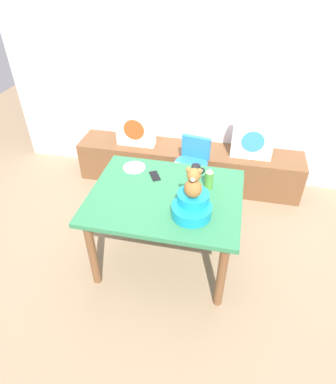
{
  "coord_description": "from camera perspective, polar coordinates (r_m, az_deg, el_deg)",
  "views": [
    {
      "loc": [
        0.46,
        -2.04,
        2.39
      ],
      "look_at": [
        0.0,
        0.1,
        0.69
      ],
      "focal_mm": 30.85,
      "sensor_mm": 36.0,
      "label": 1
    }
  ],
  "objects": [
    {
      "name": "ground_plane",
      "position": [
        3.18,
        -0.39,
        -10.98
      ],
      "size": [
        8.0,
        8.0,
        0.0
      ],
      "primitive_type": "plane",
      "color": "#8C7256"
    },
    {
      "name": "back_wall",
      "position": [
        3.74,
        4.86,
        20.73
      ],
      "size": [
        4.4,
        0.1,
        2.6
      ],
      "primitive_type": "cube",
      "color": "silver",
      "rests_on": "ground_plane"
    },
    {
      "name": "window_bench",
      "position": [
        3.96,
        3.48,
        4.61
      ],
      "size": [
        2.6,
        0.44,
        0.46
      ],
      "primitive_type": "cube",
      "color": "brown",
      "rests_on": "ground_plane"
    },
    {
      "name": "pillow_floral_left",
      "position": [
        3.84,
        -5.62,
        11.13
      ],
      "size": [
        0.44,
        0.15,
        0.44
      ],
      "color": "white",
      "rests_on": "window_bench"
    },
    {
      "name": "pillow_floral_right",
      "position": [
        3.69,
        14.48,
        8.92
      ],
      "size": [
        0.44,
        0.15,
        0.44
      ],
      "color": "white",
      "rests_on": "window_bench"
    },
    {
      "name": "dining_table",
      "position": [
        2.73,
        -0.44,
        -2.12
      ],
      "size": [
        1.23,
        0.98,
        0.74
      ],
      "color": "#2D7247",
      "rests_on": "ground_plane"
    },
    {
      "name": "highchair",
      "position": [
        3.42,
        4.06,
        4.6
      ],
      "size": [
        0.38,
        0.49,
        0.79
      ],
      "color": "#2672B2",
      "rests_on": "ground_plane"
    },
    {
      "name": "infant_seat_teal",
      "position": [
        2.45,
        4.17,
        -2.45
      ],
      "size": [
        0.3,
        0.33,
        0.16
      ],
      "color": "teal",
      "rests_on": "dining_table"
    },
    {
      "name": "teddy_bear",
      "position": [
        2.32,
        4.4,
        1.44
      ],
      "size": [
        0.13,
        0.12,
        0.25
      ],
      "color": "#96622F",
      "rests_on": "infant_seat_teal"
    },
    {
      "name": "ketchup_bottle",
      "position": [
        2.71,
        7.1,
        2.28
      ],
      "size": [
        0.07,
        0.07,
        0.18
      ],
      "color": "#4C8C33",
      "rests_on": "dining_table"
    },
    {
      "name": "coffee_mug",
      "position": [
        2.88,
        4.89,
        3.78
      ],
      "size": [
        0.12,
        0.08,
        0.09
      ],
      "color": "black",
      "rests_on": "dining_table"
    },
    {
      "name": "dinner_plate_near",
      "position": [
        2.99,
        -5.87,
        4.23
      ],
      "size": [
        0.2,
        0.2,
        0.01
      ],
      "primitive_type": "cylinder",
      "color": "white",
      "rests_on": "dining_table"
    },
    {
      "name": "cell_phone",
      "position": [
        2.87,
        -2.3,
        2.8
      ],
      "size": [
        0.13,
        0.16,
        0.01
      ],
      "primitive_type": "cube",
      "rotation": [
        0.0,
        0.0,
        0.51
      ],
      "color": "black",
      "rests_on": "dining_table"
    }
  ]
}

